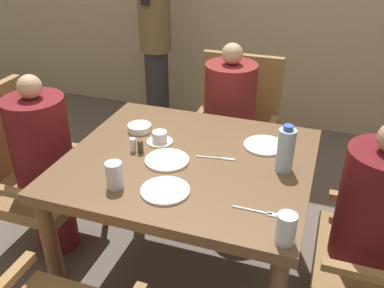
{
  "coord_description": "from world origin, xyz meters",
  "views": [
    {
      "loc": [
        0.58,
        -1.63,
        1.8
      ],
      "look_at": [
        0.0,
        0.05,
        0.82
      ],
      "focal_mm": 40.0,
      "sensor_mm": 36.0,
      "label": 1
    }
  ],
  "objects_px": {
    "bowl_small": "(140,128)",
    "water_bottle": "(286,150)",
    "standing_host": "(155,38)",
    "glass_tall_mid": "(114,175)",
    "chair_far_side": "(234,127)",
    "diner_in_left_chair": "(45,166)",
    "plate_main_left": "(265,145)",
    "diner_in_right_chair": "(370,232)",
    "glass_tall_near": "(286,229)",
    "plate_dessert_center": "(167,160)",
    "teacup_with_saucer": "(160,138)",
    "chair_left_side": "(24,170)",
    "plate_main_right": "(166,191)",
    "diner_in_far_chair": "(229,126)"
  },
  "relations": [
    {
      "from": "bowl_small",
      "to": "water_bottle",
      "type": "relative_size",
      "value": 0.56
    },
    {
      "from": "diner_in_right_chair",
      "to": "plate_main_left",
      "type": "xyz_separation_m",
      "value": [
        -0.53,
        0.23,
        0.22
      ]
    },
    {
      "from": "chair_left_side",
      "to": "glass_tall_mid",
      "type": "height_order",
      "value": "chair_left_side"
    },
    {
      "from": "plate_main_right",
      "to": "water_bottle",
      "type": "bearing_deg",
      "value": 37.45
    },
    {
      "from": "diner_in_left_chair",
      "to": "glass_tall_near",
      "type": "height_order",
      "value": "diner_in_left_chair"
    },
    {
      "from": "standing_host",
      "to": "plate_dessert_center",
      "type": "distance_m",
      "value": 1.89
    },
    {
      "from": "diner_in_far_chair",
      "to": "plate_main_right",
      "type": "distance_m",
      "value": 1.09
    },
    {
      "from": "plate_main_left",
      "to": "plate_main_right",
      "type": "bearing_deg",
      "value": -121.33
    },
    {
      "from": "teacup_with_saucer",
      "to": "water_bottle",
      "type": "relative_size",
      "value": 0.59
    },
    {
      "from": "diner_in_left_chair",
      "to": "glass_tall_near",
      "type": "bearing_deg",
      "value": -17.73
    },
    {
      "from": "plate_dessert_center",
      "to": "plate_main_right",
      "type": "bearing_deg",
      "value": -69.22
    },
    {
      "from": "standing_host",
      "to": "bowl_small",
      "type": "bearing_deg",
      "value": -69.7
    },
    {
      "from": "diner_in_right_chair",
      "to": "plate_main_right",
      "type": "xyz_separation_m",
      "value": [
        -0.84,
        -0.29,
        0.22
      ]
    },
    {
      "from": "plate_main_left",
      "to": "glass_tall_mid",
      "type": "distance_m",
      "value": 0.77
    },
    {
      "from": "diner_in_far_chair",
      "to": "glass_tall_near",
      "type": "height_order",
      "value": "diner_in_far_chair"
    },
    {
      "from": "chair_far_side",
      "to": "glass_tall_mid",
      "type": "relative_size",
      "value": 8.07
    },
    {
      "from": "diner_in_far_chair",
      "to": "teacup_with_saucer",
      "type": "relative_size",
      "value": 8.41
    },
    {
      "from": "diner_in_right_chair",
      "to": "glass_tall_near",
      "type": "xyz_separation_m",
      "value": [
        -0.33,
        -0.43,
        0.27
      ]
    },
    {
      "from": "chair_far_side",
      "to": "diner_in_right_chair",
      "type": "relative_size",
      "value": 0.88
    },
    {
      "from": "standing_host",
      "to": "glass_tall_mid",
      "type": "distance_m",
      "value": 2.09
    },
    {
      "from": "diner_in_left_chair",
      "to": "standing_host",
      "type": "bearing_deg",
      "value": 91.34
    },
    {
      "from": "plate_dessert_center",
      "to": "glass_tall_mid",
      "type": "relative_size",
      "value": 1.75
    },
    {
      "from": "plate_main_right",
      "to": "plate_dessert_center",
      "type": "bearing_deg",
      "value": 110.78
    },
    {
      "from": "plate_main_left",
      "to": "water_bottle",
      "type": "relative_size",
      "value": 0.93
    },
    {
      "from": "plate_dessert_center",
      "to": "bowl_small",
      "type": "relative_size",
      "value": 1.65
    },
    {
      "from": "diner_in_far_chair",
      "to": "plate_main_right",
      "type": "relative_size",
      "value": 5.37
    },
    {
      "from": "plate_dessert_center",
      "to": "glass_tall_near",
      "type": "xyz_separation_m",
      "value": [
        0.6,
        -0.37,
        0.05
      ]
    },
    {
      "from": "plate_dessert_center",
      "to": "bowl_small",
      "type": "bearing_deg",
      "value": 136.36
    },
    {
      "from": "chair_left_side",
      "to": "plate_main_left",
      "type": "bearing_deg",
      "value": 9.88
    },
    {
      "from": "plate_main_right",
      "to": "glass_tall_mid",
      "type": "height_order",
      "value": "glass_tall_mid"
    },
    {
      "from": "plate_dessert_center",
      "to": "bowl_small",
      "type": "height_order",
      "value": "bowl_small"
    },
    {
      "from": "plate_main_left",
      "to": "glass_tall_near",
      "type": "distance_m",
      "value": 0.69
    },
    {
      "from": "diner_in_far_chair",
      "to": "water_bottle",
      "type": "bearing_deg",
      "value": -59.16
    },
    {
      "from": "chair_left_side",
      "to": "bowl_small",
      "type": "relative_size",
      "value": 7.62
    },
    {
      "from": "diner_in_right_chair",
      "to": "diner_in_left_chair",
      "type": "bearing_deg",
      "value": -180.0
    },
    {
      "from": "diner_in_far_chair",
      "to": "standing_host",
      "type": "distance_m",
      "value": 1.27
    },
    {
      "from": "chair_left_side",
      "to": "water_bottle",
      "type": "relative_size",
      "value": 4.29
    },
    {
      "from": "plate_main_left",
      "to": "diner_in_far_chair",
      "type": "bearing_deg",
      "value": 120.06
    },
    {
      "from": "chair_far_side",
      "to": "standing_host",
      "type": "distance_m",
      "value": 1.19
    },
    {
      "from": "plate_main_right",
      "to": "water_bottle",
      "type": "xyz_separation_m",
      "value": [
        0.44,
        0.33,
        0.1
      ]
    },
    {
      "from": "plate_main_left",
      "to": "bowl_small",
      "type": "xyz_separation_m",
      "value": [
        -0.66,
        -0.05,
        0.01
      ]
    },
    {
      "from": "diner_in_right_chair",
      "to": "bowl_small",
      "type": "xyz_separation_m",
      "value": [
        -1.18,
        0.18,
        0.23
      ]
    },
    {
      "from": "diner_in_far_chair",
      "to": "bowl_small",
      "type": "xyz_separation_m",
      "value": [
        -0.34,
        -0.59,
        0.22
      ]
    },
    {
      "from": "chair_left_side",
      "to": "standing_host",
      "type": "relative_size",
      "value": 0.61
    },
    {
      "from": "water_bottle",
      "to": "plate_dessert_center",
      "type": "bearing_deg",
      "value": -168.76
    },
    {
      "from": "chair_far_side",
      "to": "bowl_small",
      "type": "distance_m",
      "value": 0.87
    },
    {
      "from": "teacup_with_saucer",
      "to": "diner_in_left_chair",
      "type": "bearing_deg",
      "value": -171.29
    },
    {
      "from": "diner_in_left_chair",
      "to": "plate_main_left",
      "type": "xyz_separation_m",
      "value": [
        1.16,
        0.23,
        0.22
      ]
    },
    {
      "from": "water_bottle",
      "to": "glass_tall_mid",
      "type": "xyz_separation_m",
      "value": [
        -0.65,
        -0.37,
        -0.04
      ]
    },
    {
      "from": "teacup_with_saucer",
      "to": "glass_tall_mid",
      "type": "xyz_separation_m",
      "value": [
        -0.02,
        -0.43,
        0.03
      ]
    }
  ]
}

